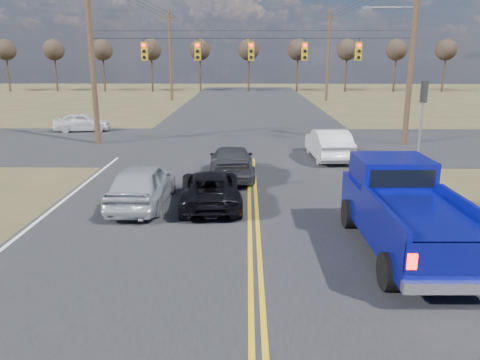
{
  "coord_description": "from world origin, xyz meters",
  "views": [
    {
      "loc": [
        -0.22,
        -9.15,
        5.05
      ],
      "look_at": [
        -0.42,
        4.2,
        1.5
      ],
      "focal_mm": 35.0,
      "sensor_mm": 36.0,
      "label": 1
    }
  ],
  "objects_px": {
    "dgrey_car_queue": "(232,162)",
    "black_suv": "(210,188)",
    "cross_car_west": "(82,122)",
    "pickup_truck": "(406,212)",
    "white_car_queue": "(328,144)",
    "silver_suv": "(142,185)"
  },
  "relations": [
    {
      "from": "silver_suv",
      "to": "black_suv",
      "type": "distance_m",
      "value": 2.34
    },
    {
      "from": "pickup_truck",
      "to": "white_car_queue",
      "type": "xyz_separation_m",
      "value": [
        -0.06,
        11.59,
        -0.33
      ]
    },
    {
      "from": "black_suv",
      "to": "pickup_truck",
      "type": "bearing_deg",
      "value": 139.78
    },
    {
      "from": "silver_suv",
      "to": "pickup_truck",
      "type": "bearing_deg",
      "value": 155.24
    },
    {
      "from": "dgrey_car_queue",
      "to": "cross_car_west",
      "type": "bearing_deg",
      "value": -52.24
    },
    {
      "from": "dgrey_car_queue",
      "to": "pickup_truck",
      "type": "bearing_deg",
      "value": 118.9
    },
    {
      "from": "pickup_truck",
      "to": "cross_car_west",
      "type": "relative_size",
      "value": 1.62
    },
    {
      "from": "dgrey_car_queue",
      "to": "cross_car_west",
      "type": "relative_size",
      "value": 1.24
    },
    {
      "from": "black_suv",
      "to": "dgrey_car_queue",
      "type": "xyz_separation_m",
      "value": [
        0.62,
        3.89,
        0.06
      ]
    },
    {
      "from": "dgrey_car_queue",
      "to": "black_suv",
      "type": "bearing_deg",
      "value": 78.04
    },
    {
      "from": "white_car_queue",
      "to": "dgrey_car_queue",
      "type": "xyz_separation_m",
      "value": [
        -4.77,
        -3.82,
        -0.1
      ]
    },
    {
      "from": "pickup_truck",
      "to": "dgrey_car_queue",
      "type": "xyz_separation_m",
      "value": [
        -4.83,
        7.77,
        -0.43
      ]
    },
    {
      "from": "silver_suv",
      "to": "cross_car_west",
      "type": "xyz_separation_m",
      "value": [
        -7.71,
        16.38,
        -0.12
      ]
    },
    {
      "from": "silver_suv",
      "to": "black_suv",
      "type": "bearing_deg",
      "value": -176.61
    },
    {
      "from": "cross_car_west",
      "to": "pickup_truck",
      "type": "bearing_deg",
      "value": -150.51
    },
    {
      "from": "pickup_truck",
      "to": "dgrey_car_queue",
      "type": "relative_size",
      "value": 1.31
    },
    {
      "from": "black_suv",
      "to": "cross_car_west",
      "type": "xyz_separation_m",
      "value": [
        -10.05,
        16.29,
        0.03
      ]
    },
    {
      "from": "silver_suv",
      "to": "white_car_queue",
      "type": "height_order",
      "value": "white_car_queue"
    },
    {
      "from": "white_car_queue",
      "to": "dgrey_car_queue",
      "type": "bearing_deg",
      "value": 36.08
    },
    {
      "from": "dgrey_car_queue",
      "to": "white_car_queue",
      "type": "bearing_deg",
      "value": -144.25
    },
    {
      "from": "silver_suv",
      "to": "black_suv",
      "type": "xyz_separation_m",
      "value": [
        2.34,
        0.09,
        -0.15
      ]
    },
    {
      "from": "pickup_truck",
      "to": "silver_suv",
      "type": "xyz_separation_m",
      "value": [
        -7.78,
        3.79,
        -0.34
      ]
    }
  ]
}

